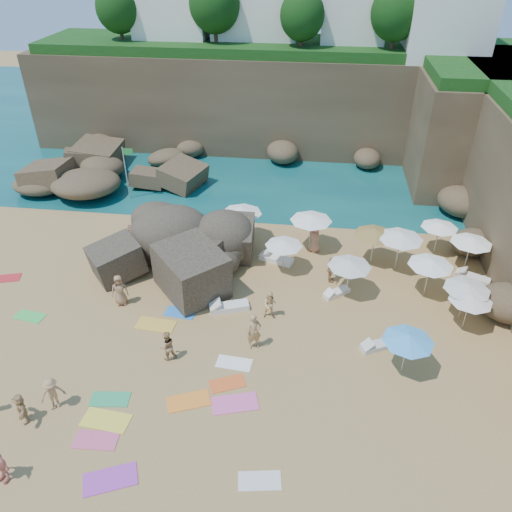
# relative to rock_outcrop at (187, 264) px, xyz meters

# --- Properties ---
(ground) EXTENTS (120.00, 120.00, 0.00)m
(ground) POSITION_rel_rock_outcrop_xyz_m (2.31, -4.59, 0.00)
(ground) COLOR tan
(ground) RESTS_ON ground
(seawater) EXTENTS (120.00, 120.00, 0.00)m
(seawater) POSITION_rel_rock_outcrop_xyz_m (2.31, 25.41, 0.00)
(seawater) COLOR #0C4751
(seawater) RESTS_ON ground
(cliff_back) EXTENTS (44.00, 8.00, 8.00)m
(cliff_back) POSITION_rel_rock_outcrop_xyz_m (4.31, 20.41, 4.00)
(cliff_back) COLOR brown
(cliff_back) RESTS_ON ground
(cliff_corner) EXTENTS (10.00, 12.00, 8.00)m
(cliff_corner) POSITION_rel_rock_outcrop_xyz_m (19.31, 15.41, 4.00)
(cliff_corner) COLOR brown
(cliff_corner) RESTS_ON ground
(rock_promontory) EXTENTS (12.00, 7.00, 2.00)m
(rock_promontory) POSITION_rel_rock_outcrop_xyz_m (-8.69, 11.41, 0.00)
(rock_promontory) COLOR brown
(rock_promontory) RESTS_ON ground
(clifftop_buildings) EXTENTS (28.48, 9.48, 7.00)m
(clifftop_buildings) POSITION_rel_rock_outcrop_xyz_m (5.27, 21.21, 11.24)
(clifftop_buildings) COLOR white
(clifftop_buildings) RESTS_ON cliff_back
(clifftop_trees) EXTENTS (35.60, 23.82, 4.40)m
(clifftop_trees) POSITION_rel_rock_outcrop_xyz_m (7.09, 14.93, 11.26)
(clifftop_trees) COLOR #11380F
(clifftop_trees) RESTS_ON ground
(marina_masts) EXTENTS (3.10, 0.10, 6.00)m
(marina_masts) POSITION_rel_rock_outcrop_xyz_m (-14.19, 25.41, 3.00)
(marina_masts) COLOR white
(marina_masts) RESTS_ON ground
(rock_outcrop) EXTENTS (9.10, 7.87, 3.07)m
(rock_outcrop) POSITION_rel_rock_outcrop_xyz_m (0.00, 0.00, 0.00)
(rock_outcrop) COLOR brown
(rock_outcrop) RESTS_ON ground
(flag_pole) EXTENTS (0.77, 0.08, 3.94)m
(flag_pole) POSITION_rel_rock_outcrop_xyz_m (-6.16, 7.90, 2.52)
(flag_pole) COLOR silver
(flag_pole) RESTS_ON ground
(parasol_0) EXTENTS (2.53, 2.53, 2.40)m
(parasol_0) POSITION_rel_rock_outcrop_xyz_m (2.82, 3.04, 2.20)
(parasol_0) COLOR silver
(parasol_0) RESTS_ON ground
(parasol_1) EXTENTS (2.54, 2.54, 2.40)m
(parasol_1) POSITION_rel_rock_outcrop_xyz_m (7.10, 2.64, 2.21)
(parasol_1) COLOR silver
(parasol_1) RESTS_ON ground
(parasol_2) EXTENTS (2.19, 2.19, 2.07)m
(parasol_2) POSITION_rel_rock_outcrop_xyz_m (14.73, 3.26, 1.90)
(parasol_2) COLOR silver
(parasol_2) RESTS_ON ground
(parasol_3) EXTENTS (2.57, 2.57, 2.43)m
(parasol_3) POSITION_rel_rock_outcrop_xyz_m (12.17, 1.16, 2.23)
(parasol_3) COLOR silver
(parasol_3) RESTS_ON ground
(parasol_4) EXTENTS (2.28, 2.28, 2.16)m
(parasol_4) POSITION_rel_rock_outcrop_xyz_m (14.96, -2.93, 1.98)
(parasol_4) COLOR silver
(parasol_4) RESTS_ON ground
(parasol_5) EXTENTS (2.32, 2.32, 2.20)m
(parasol_5) POSITION_rel_rock_outcrop_xyz_m (9.28, -1.69, 2.01)
(parasol_5) COLOR silver
(parasol_5) RESTS_ON ground
(parasol_6) EXTENTS (2.41, 2.41, 2.28)m
(parasol_6) POSITION_rel_rock_outcrop_xyz_m (10.80, 1.61, 2.09)
(parasol_6) COLOR silver
(parasol_6) RESTS_ON ground
(parasol_7) EXTENTS (2.31, 2.31, 2.19)m
(parasol_7) POSITION_rel_rock_outcrop_xyz_m (16.15, 1.53, 2.01)
(parasol_7) COLOR silver
(parasol_7) RESTS_ON ground
(parasol_8) EXTENTS (2.38, 2.38, 2.25)m
(parasol_8) POSITION_rel_rock_outcrop_xyz_m (13.49, -1.13, 2.07)
(parasol_8) COLOR silver
(parasol_8) RESTS_ON ground
(parasol_9) EXTENTS (2.14, 2.14, 2.03)m
(parasol_9) POSITION_rel_rock_outcrop_xyz_m (5.67, 0.12, 1.86)
(parasol_9) COLOR silver
(parasol_9) RESTS_ON ground
(parasol_10) EXTENTS (2.26, 2.26, 2.14)m
(parasol_10) POSITION_rel_rock_outcrop_xyz_m (11.63, -7.05, 1.96)
(parasol_10) COLOR silver
(parasol_10) RESTS_ON ground
(parasol_11) EXTENTS (2.10, 2.10, 1.98)m
(parasol_11) POSITION_rel_rock_outcrop_xyz_m (15.00, -3.64, 1.82)
(parasol_11) COLOR silver
(parasol_11) RESTS_ON ground
(lounger_0) EXTENTS (1.71, 0.93, 0.25)m
(lounger_0) POSITION_rel_rock_outcrop_xyz_m (1.68, -0.24, 0.13)
(lounger_0) COLOR white
(lounger_0) RESTS_ON ground
(lounger_1) EXTENTS (2.15, 1.30, 0.32)m
(lounger_1) POSITION_rel_rock_outcrop_xyz_m (5.20, 0.99, 0.16)
(lounger_1) COLOR white
(lounger_1) RESTS_ON ground
(lounger_2) EXTENTS (1.53, 1.39, 0.24)m
(lounger_2) POSITION_rel_rock_outcrop_xyz_m (8.76, -1.81, 0.12)
(lounger_2) COLOR white
(lounger_2) RESTS_ON ground
(lounger_3) EXTENTS (2.14, 1.32, 0.32)m
(lounger_3) POSITION_rel_rock_outcrop_xyz_m (3.18, -3.79, 0.16)
(lounger_3) COLOR white
(lounger_3) RESTS_ON ground
(lounger_4) EXTENTS (1.97, 1.39, 0.29)m
(lounger_4) POSITION_rel_rock_outcrop_xyz_m (16.39, 0.53, 0.15)
(lounger_4) COLOR silver
(lounger_4) RESTS_ON ground
(lounger_5) EXTENTS (1.76, 1.26, 0.26)m
(lounger_5) POSITION_rel_rock_outcrop_xyz_m (10.68, -5.69, 0.13)
(lounger_5) COLOR silver
(lounger_5) RESTS_ON ground
(towel_1) EXTENTS (1.75, 0.95, 0.03)m
(towel_1) POSITION_rel_rock_outcrop_xyz_m (-0.62, -12.31, 0.02)
(towel_1) COLOR #D8547E
(towel_1) RESTS_ON ground
(towel_2) EXTENTS (2.01, 1.51, 0.03)m
(towel_2) POSITION_rel_rock_outcrop_xyz_m (2.51, -9.98, 0.02)
(towel_2) COLOR orange
(towel_2) RESTS_ON ground
(towel_3) EXTENTS (1.72, 0.99, 0.03)m
(towel_3) POSITION_rel_rock_outcrop_xyz_m (-0.82, -10.30, 0.01)
(towel_3) COLOR #2D9E60
(towel_3) RESTS_ON ground
(towel_4) EXTENTS (2.02, 1.13, 0.03)m
(towel_4) POSITION_rel_rock_outcrop_xyz_m (-0.58, -11.36, 0.02)
(towel_4) COLOR yellow
(towel_4) RESTS_ON ground
(towel_5) EXTENTS (1.67, 0.93, 0.03)m
(towel_5) POSITION_rel_rock_outcrop_xyz_m (4.06, -7.57, 0.01)
(towel_5) COLOR white
(towel_5) RESTS_ON ground
(towel_6) EXTENTS (2.15, 1.64, 0.03)m
(towel_6) POSITION_rel_rock_outcrop_xyz_m (0.54, -13.82, 0.02)
(towel_6) COLOR purple
(towel_6) RESTS_ON ground
(towel_7) EXTENTS (1.74, 1.22, 0.03)m
(towel_7) POSITION_rel_rock_outcrop_xyz_m (-9.91, -2.71, 0.01)
(towel_7) COLOR red
(towel_7) RESTS_ON ground
(towel_8) EXTENTS (1.68, 0.98, 0.03)m
(towel_8) POSITION_rel_rock_outcrop_xyz_m (0.70, -4.40, 0.01)
(towel_8) COLOR #297CDC
(towel_8) RESTS_ON ground
(towel_9) EXTENTS (2.13, 1.48, 0.03)m
(towel_9) POSITION_rel_rock_outcrop_xyz_m (4.47, -9.85, 0.02)
(towel_9) COLOR #E75AA4
(towel_9) RESTS_ON ground
(towel_10) EXTENTS (1.74, 1.35, 0.03)m
(towel_10) POSITION_rel_rock_outcrop_xyz_m (3.97, -8.82, 0.01)
(towel_10) COLOR orange
(towel_10) RESTS_ON ground
(towel_11) EXTENTS (1.65, 1.01, 0.03)m
(towel_11) POSITION_rel_rock_outcrop_xyz_m (-6.91, -5.67, 0.01)
(towel_11) COLOR green
(towel_11) RESTS_ON ground
(towel_12) EXTENTS (2.03, 1.14, 0.03)m
(towel_12) POSITION_rel_rock_outcrop_xyz_m (-0.28, -5.48, 0.02)
(towel_12) COLOR gold
(towel_12) RESTS_ON ground
(towel_13) EXTENTS (1.66, 1.01, 0.03)m
(towel_13) POSITION_rel_rock_outcrop_xyz_m (5.93, -13.19, 0.01)
(towel_13) COLOR silver
(towel_13) RESTS_ON ground
(person_stand_1) EXTENTS (0.95, 0.90, 1.55)m
(person_stand_1) POSITION_rel_rock_outcrop_xyz_m (0.99, -7.63, 0.77)
(person_stand_1) COLOR #AC8056
(person_stand_1) RESTS_ON ground
(person_stand_2) EXTENTS (1.18, 0.73, 1.70)m
(person_stand_2) POSITION_rel_rock_outcrop_xyz_m (2.96, 0.91, 0.85)
(person_stand_2) COLOR #E8BC84
(person_stand_2) RESTS_ON ground
(person_stand_3) EXTENTS (0.46, 0.97, 1.61)m
(person_stand_3) POSITION_rel_rock_outcrop_xyz_m (8.39, -0.62, 0.80)
(person_stand_3) COLOR #A27A51
(person_stand_3) RESTS_ON ground
(person_stand_4) EXTENTS (0.99, 1.01, 1.87)m
(person_stand_4) POSITION_rel_rock_outcrop_xyz_m (7.39, 2.43, 0.94)
(person_stand_4) COLOR tan
(person_stand_4) RESTS_ON ground
(person_stand_5) EXTENTS (1.83, 0.95, 1.89)m
(person_stand_5) POSITION_rel_rock_outcrop_xyz_m (-3.56, 0.98, 0.95)
(person_stand_5) COLOR #B07358
(person_stand_5) RESTS_ON ground
(person_lie_0) EXTENTS (1.73, 1.86, 0.42)m
(person_lie_0) POSITION_rel_rock_outcrop_xyz_m (-2.88, -10.96, 0.21)
(person_lie_0) COLOR tan
(person_lie_0) RESTS_ON ground
(person_lie_1) EXTENTS (1.52, 1.96, 0.42)m
(person_lie_1) POSITION_rel_rock_outcrop_xyz_m (-3.25, -14.28, 0.21)
(person_lie_1) COLOR #F59F8B
(person_lie_1) RESTS_ON ground
(person_lie_2) EXTENTS (1.37, 1.93, 0.47)m
(person_lie_2) POSITION_rel_rock_outcrop_xyz_m (-2.55, -4.05, 0.23)
(person_lie_2) COLOR #9E724F
(person_lie_2) RESTS_ON ground
(person_lie_3) EXTENTS (1.92, 1.91, 0.37)m
(person_lie_3) POSITION_rel_rock_outcrop_xyz_m (-3.83, -11.76, 0.19)
(person_lie_3) COLOR tan
(person_lie_3) RESTS_ON ground
(person_lie_4) EXTENTS (1.37, 2.01, 0.45)m
(person_lie_4) POSITION_rel_rock_outcrop_xyz_m (4.84, -6.39, 0.23)
(person_lie_4) COLOR #A88454
(person_lie_4) RESTS_ON ground
(person_lie_5) EXTENTS (0.92, 1.62, 0.59)m
(person_lie_5) POSITION_rel_rock_outcrop_xyz_m (5.37, -4.13, 0.29)
(person_lie_5) COLOR #EFC788
(person_lie_5) RESTS_ON ground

